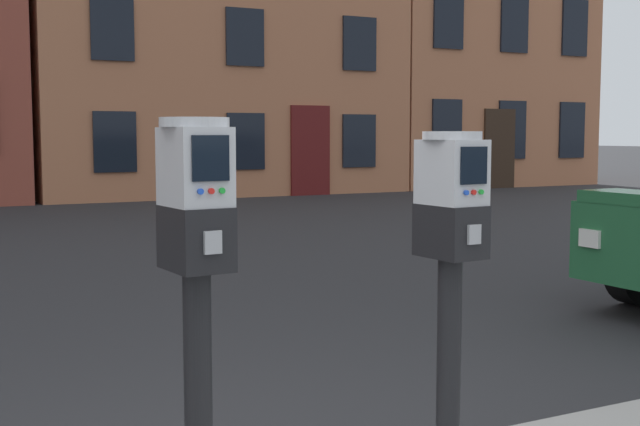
% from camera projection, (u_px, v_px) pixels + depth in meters
% --- Properties ---
extents(parking_meter_near_kerb, '(0.23, 0.26, 1.34)m').
position_uv_depth(parking_meter_near_kerb, '(196.00, 251.00, 2.58)').
color(parking_meter_near_kerb, black).
rests_on(parking_meter_near_kerb, sidewalk_slab).
extents(parking_meter_twin_adjacent, '(0.23, 0.26, 1.30)m').
position_uv_depth(parking_meter_twin_adjacent, '(451.00, 241.00, 3.03)').
color(parking_meter_twin_adjacent, black).
rests_on(parking_meter_twin_adjacent, sidewalk_slab).
extents(townhouse_orange_brick, '(8.84, 5.61, 9.25)m').
position_uv_depth(townhouse_orange_brick, '(203.00, 6.00, 20.72)').
color(townhouse_orange_brick, '#B7704C').
rests_on(townhouse_orange_brick, ground_plane).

